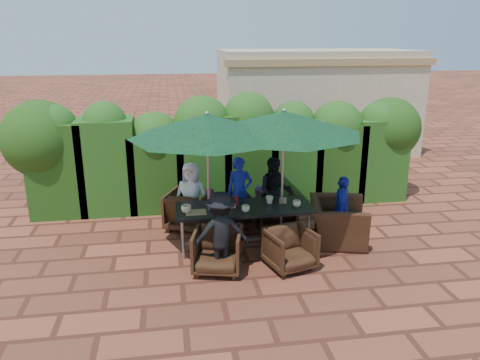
{
  "coord_description": "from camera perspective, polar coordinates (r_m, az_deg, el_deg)",
  "views": [
    {
      "loc": [
        -1.22,
        -7.53,
        3.63
      ],
      "look_at": [
        0.02,
        0.4,
        1.15
      ],
      "focal_mm": 35.0,
      "sensor_mm": 36.0,
      "label": 1
    }
  ],
  "objects": [
    {
      "name": "building",
      "position": [
        15.4,
        9.16,
        9.46
      ],
      "size": [
        6.2,
        3.08,
        3.2
      ],
      "color": "beige",
      "rests_on": "ground"
    },
    {
      "name": "ground",
      "position": [
        8.45,
        0.3,
        -8.25
      ],
      "size": [
        80.0,
        80.0,
        0.0
      ],
      "primitive_type": "plane",
      "color": "brown",
      "rests_on": "ground"
    },
    {
      "name": "hedge_wall",
      "position": [
        10.17,
        -2.51,
        4.09
      ],
      "size": [
        9.1,
        1.6,
        2.49
      ],
      "color": "#1B3A10",
      "rests_on": "ground"
    },
    {
      "name": "chair_far_right",
      "position": [
        9.31,
        4.42,
        -3.25
      ],
      "size": [
        0.79,
        0.74,
        0.77
      ],
      "primitive_type": "imported",
      "rotation": [
        0.0,
        0.0,
        3.09
      ],
      "color": "black",
      "rests_on": "ground"
    },
    {
      "name": "number_block_right",
      "position": [
        8.42,
        5.24,
        -2.5
      ],
      "size": [
        0.12,
        0.06,
        0.1
      ],
      "primitive_type": "cube",
      "color": "tan",
      "rests_on": "dining_table"
    },
    {
      "name": "sauce_bottle",
      "position": [
        8.31,
        -0.74,
        -2.46
      ],
      "size": [
        0.04,
        0.04,
        0.17
      ],
      "primitive_type": "cylinder",
      "color": "#4C230C",
      "rests_on": "dining_table"
    },
    {
      "name": "chair_near_left",
      "position": [
        7.53,
        -2.75,
        -8.32
      ],
      "size": [
        0.9,
        0.86,
        0.78
      ],
      "primitive_type": "imported",
      "rotation": [
        0.0,
        0.0,
        -0.24
      ],
      "color": "black",
      "rests_on": "ground"
    },
    {
      "name": "chair_end_right",
      "position": [
        8.72,
        11.83,
        -4.22
      ],
      "size": [
        1.02,
        1.3,
        1.0
      ],
      "primitive_type": "imported",
      "rotation": [
        0.0,
        0.0,
        1.31
      ],
      "color": "black",
      "rests_on": "ground"
    },
    {
      "name": "pedestrian_a",
      "position": [
        12.46,
        3.99,
        4.47
      ],
      "size": [
        1.63,
        1.56,
        1.78
      ],
      "primitive_type": "imported",
      "rotation": [
        0.0,
        0.0,
        2.4
      ],
      "color": "#2A8624",
      "rests_on": "ground"
    },
    {
      "name": "chair_near_right",
      "position": [
        7.67,
        6.14,
        -8.14
      ],
      "size": [
        0.86,
        0.83,
        0.72
      ],
      "primitive_type": "imported",
      "rotation": [
        0.0,
        0.0,
        0.29
      ],
      "color": "black",
      "rests_on": "ground"
    },
    {
      "name": "pedestrian_b",
      "position": [
        12.72,
        6.97,
        4.81
      ],
      "size": [
        0.96,
        0.67,
        1.85
      ],
      "primitive_type": "imported",
      "rotation": [
        0.0,
        0.0,
        2.99
      ],
      "color": "#D34A81",
      "rests_on": "ground"
    },
    {
      "name": "cup_a",
      "position": [
        7.99,
        -6.57,
        -3.52
      ],
      "size": [
        0.17,
        0.17,
        0.14
      ],
      "primitive_type": "imported",
      "color": "beige",
      "rests_on": "dining_table"
    },
    {
      "name": "adult_near_left",
      "position": [
        7.37,
        -2.36,
        -6.45
      ],
      "size": [
        0.88,
        0.44,
        1.35
      ],
      "primitive_type": "imported",
      "rotation": [
        0.0,
        0.0,
        3.19
      ],
      "color": "black",
      "rests_on": "ground"
    },
    {
      "name": "cup_e",
      "position": [
        8.28,
        6.93,
        -2.87
      ],
      "size": [
        0.14,
        0.14,
        0.11
      ],
      "primitive_type": "imported",
      "color": "beige",
      "rests_on": "dining_table"
    },
    {
      "name": "umbrella_right",
      "position": [
        8.03,
        5.36,
        6.97
      ],
      "size": [
        2.73,
        2.73,
        2.46
      ],
      "color": "gray",
      "rests_on": "ground"
    },
    {
      "name": "child_right",
      "position": [
        9.4,
        2.41,
        -2.95
      ],
      "size": [
        0.33,
        0.29,
        0.79
      ],
      "primitive_type": "imported",
      "rotation": [
        0.0,
        0.0,
        0.23
      ],
      "color": "#7F4EAA",
      "rests_on": "ground"
    },
    {
      "name": "cup_d",
      "position": [
        8.39,
        3.61,
        -2.43
      ],
      "size": [
        0.14,
        0.14,
        0.13
      ],
      "primitive_type": "imported",
      "color": "beige",
      "rests_on": "dining_table"
    },
    {
      "name": "chair_far_mid",
      "position": [
        9.22,
        -0.92,
        -3.55
      ],
      "size": [
        0.78,
        0.75,
        0.73
      ],
      "primitive_type": "imported",
      "rotation": [
        0.0,
        0.0,
        3.27
      ],
      "color": "black",
      "rests_on": "ground"
    },
    {
      "name": "pedestrian_c",
      "position": [
        12.96,
        12.98,
        4.53
      ],
      "size": [
        1.19,
        1.13,
        1.76
      ],
      "primitive_type": "imported",
      "rotation": [
        0.0,
        0.0,
        2.43
      ],
      "color": "gray",
      "rests_on": "ground"
    },
    {
      "name": "dining_table",
      "position": [
        8.26,
        0.47,
        -3.76
      ],
      "size": [
        2.38,
        0.9,
        0.75
      ],
      "color": "black",
      "rests_on": "ground"
    },
    {
      "name": "adult_far_mid",
      "position": [
        9.13,
        -0.05,
        -1.52
      ],
      "size": [
        0.51,
        0.41,
        1.4
      ],
      "primitive_type": "imported",
      "rotation": [
        0.0,
        0.0,
        -0.01
      ],
      "color": "#1F29AC",
      "rests_on": "ground"
    },
    {
      "name": "cup_b",
      "position": [
        8.2,
        -3.64,
        -2.93
      ],
      "size": [
        0.13,
        0.13,
        0.13
      ],
      "primitive_type": "imported",
      "color": "beige",
      "rests_on": "dining_table"
    },
    {
      "name": "number_block_left",
      "position": [
        8.17,
        -0.97,
        -3.07
      ],
      "size": [
        0.12,
        0.06,
        0.1
      ],
      "primitive_type": "cube",
      "color": "tan",
      "rests_on": "dining_table"
    },
    {
      "name": "adult_end_right",
      "position": [
        8.75,
        12.28,
        -3.41
      ],
      "size": [
        0.6,
        0.79,
        1.21
      ],
      "primitive_type": "imported",
      "rotation": [
        0.0,
        0.0,
        1.19
      ],
      "color": "#1F29AC",
      "rests_on": "ground"
    },
    {
      "name": "child_left",
      "position": [
        9.23,
        -3.68,
        -3.36
      ],
      "size": [
        0.35,
        0.32,
        0.79
      ],
      "primitive_type": "imported",
      "rotation": [
        0.0,
        0.0,
        0.4
      ],
      "color": "#D34A81",
      "rests_on": "ground"
    },
    {
      "name": "adult_far_left",
      "position": [
        9.07,
        -5.95,
        -1.96
      ],
      "size": [
        0.76,
        0.61,
        1.33
      ],
      "primitive_type": "imported",
      "rotation": [
        0.0,
        0.0,
        -0.38
      ],
      "color": "white",
      "rests_on": "ground"
    },
    {
      "name": "serving_tray",
      "position": [
        7.99,
        -5.4,
        -3.94
      ],
      "size": [
        0.35,
        0.25,
        0.02
      ],
      "primitive_type": "cube",
      "color": "tan",
      "rests_on": "dining_table"
    },
    {
      "name": "chair_far_left",
      "position": [
        9.19,
        -6.3,
        -3.41
      ],
      "size": [
        1.02,
        1.0,
        0.82
      ],
      "primitive_type": "imported",
      "rotation": [
        0.0,
        0.0,
        2.74
      ],
      "color": "black",
      "rests_on": "ground"
    },
    {
      "name": "cup_c",
      "position": [
        7.99,
        0.68,
        -3.5
      ],
      "size": [
        0.14,
        0.14,
        0.11
      ],
      "primitive_type": "imported",
      "color": "beige",
      "rests_on": "dining_table"
    },
    {
      "name": "ketchup_bottle",
      "position": [
        8.25,
        -0.39,
        -2.59
      ],
      "size": [
        0.04,
        0.04,
        0.17
      ],
      "primitive_type": "cylinder",
      "color": "#B20C0A",
      "rests_on": "dining_table"
    },
    {
      "name": "umbrella_left",
      "position": [
        7.71,
        -4.03,
        6.57
      ],
      "size": [
        2.61,
        2.61,
        2.46
      ],
      "color": "gray",
      "rests_on": "ground"
    },
    {
      "name": "adult_far_right",
      "position": [
        9.23,
        4.27,
        -1.44
      ],
      "size": [
        0.72,
        0.51,
        1.37
      ],
      "primitive_type": "imported",
      "rotation": [
        0.0,
        0.0,
        -0.17
      ],
      "color": "black",
      "rests_on": "ground"
    }
  ]
}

